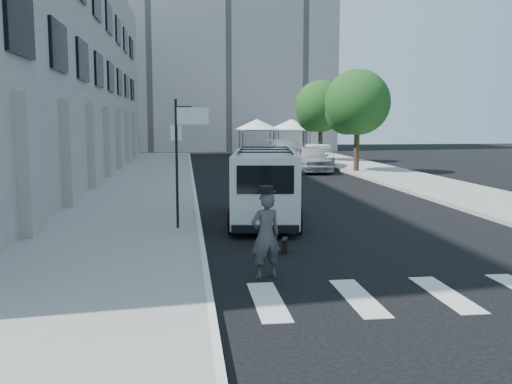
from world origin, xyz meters
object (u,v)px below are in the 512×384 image
object	(u,v)px
businessman	(266,235)
parked_car_a	(311,159)
briefcase	(285,246)
parked_car_c	(287,151)
suitcase	(291,224)
parked_car_b	(318,156)
cargo_van	(265,185)

from	to	relation	value
businessman	parked_car_a	world-z (taller)	businessman
businessman	briefcase	bearing A→B (deg)	-126.82
businessman	parked_car_c	distance (m)	30.64
suitcase	parked_car_c	bearing A→B (deg)	77.73
suitcase	briefcase	bearing A→B (deg)	-106.45
suitcase	parked_car_c	xyz separation A→B (m)	(4.54, 25.83, 0.57)
parked_car_a	parked_car_c	bearing A→B (deg)	89.96
businessman	parked_car_c	world-z (taller)	businessman
parked_car_b	parked_car_c	distance (m)	4.95
cargo_van	suitcase	bearing A→B (deg)	-69.90
parked_car_a	parked_car_b	distance (m)	2.87
suitcase	parked_car_c	world-z (taller)	parked_car_c
businessman	briefcase	distance (m)	2.29
briefcase	suitcase	world-z (taller)	suitcase
businessman	suitcase	world-z (taller)	businessman
briefcase	parked_car_c	distance (m)	28.48
suitcase	parked_car_a	size ratio (longest dim) A/B	0.22
briefcase	cargo_van	world-z (taller)	cargo_van
parked_car_a	parked_car_c	world-z (taller)	parked_car_c
cargo_van	parked_car_c	bearing A→B (deg)	86.00
suitcase	parked_car_b	bearing A→B (deg)	72.43
parked_car_a	businessman	bearing A→B (deg)	-105.57
suitcase	parked_car_b	xyz separation A→B (m)	(5.74, 21.02, 0.49)
parked_car_a	parked_car_b	world-z (taller)	parked_car_a
suitcase	parked_car_b	world-z (taller)	parked_car_b
briefcase	parked_car_b	xyz separation A→B (m)	(6.29, 23.21, 0.60)
suitcase	parked_car_a	bearing A→B (deg)	73.51
suitcase	parked_car_c	size ratio (longest dim) A/B	0.18
parked_car_b	parked_car_c	world-z (taller)	parked_car_c
briefcase	cargo_van	size ratio (longest dim) A/B	0.08
businessman	briefcase	xyz separation A→B (m)	(0.74, 2.06, -0.68)
parked_car_b	cargo_van	bearing A→B (deg)	-100.15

